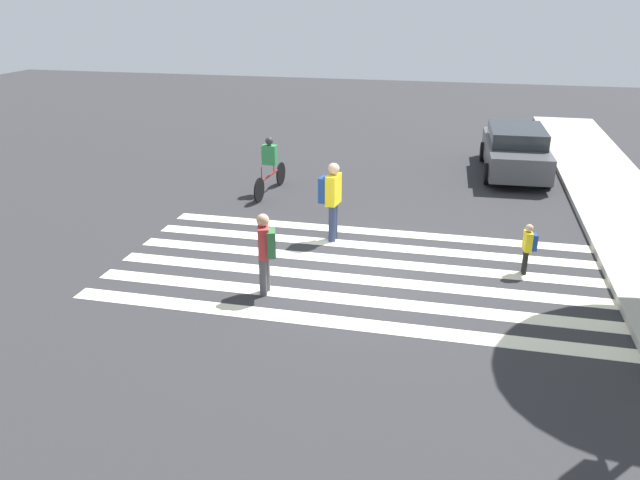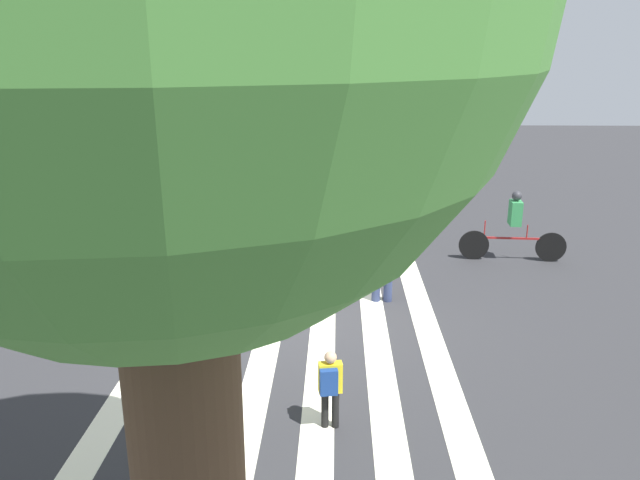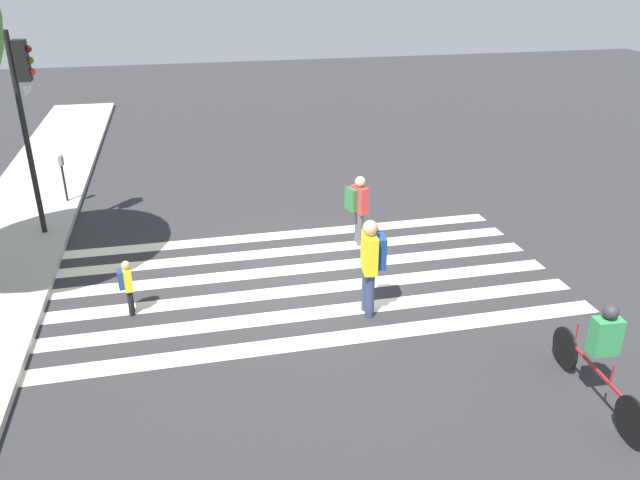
% 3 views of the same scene
% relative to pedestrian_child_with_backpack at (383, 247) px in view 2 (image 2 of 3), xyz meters
% --- Properties ---
extents(ground_plane, '(60.00, 60.00, 0.00)m').
position_rel_pedestrian_child_with_backpack_xyz_m(ground_plane, '(1.56, 0.85, -1.08)').
color(ground_plane, '#2D2D30').
extents(crosswalk_stripes, '(4.98, 10.00, 0.01)m').
position_rel_pedestrian_child_with_backpack_xyz_m(crosswalk_stripes, '(1.56, 0.85, -1.07)').
color(crosswalk_stripes, '#F2EDCC').
rests_on(crosswalk_stripes, ground_plane).
extents(pedestrian_child_with_backpack, '(0.53, 0.46, 1.84)m').
position_rel_pedestrian_child_with_backpack_xyz_m(pedestrian_child_with_backpack, '(0.00, 0.00, 0.00)').
color(pedestrian_child_with_backpack, navy).
rests_on(pedestrian_child_with_backpack, ground_plane).
extents(pedestrian_adult_blue_shirt, '(0.31, 0.27, 1.07)m').
position_rel_pedestrian_child_with_backpack_xyz_m(pedestrian_adult_blue_shirt, '(0.94, 4.29, -0.45)').
color(pedestrian_adult_blue_shirt, black).
rests_on(pedestrian_adult_blue_shirt, ground_plane).
extents(pedestrian_adult_yellow_jacket, '(0.49, 0.46, 1.61)m').
position_rel_pedestrian_child_with_backpack_xyz_m(pedestrian_adult_yellow_jacket, '(3.02, -0.62, -0.14)').
color(pedestrian_adult_yellow_jacket, '#4C4C51').
rests_on(pedestrian_adult_yellow_jacket, ground_plane).
extents(cyclist_mid_street, '(2.40, 0.41, 1.63)m').
position_rel_pedestrian_child_with_backpack_xyz_m(cyclist_mid_street, '(-3.14, -2.45, -0.21)').
color(cyclist_mid_street, black).
rests_on(cyclist_mid_street, ground_plane).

